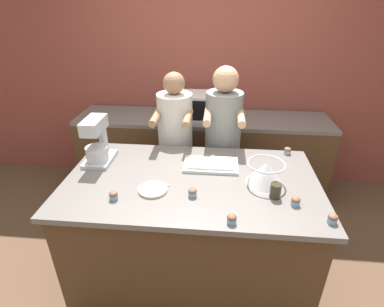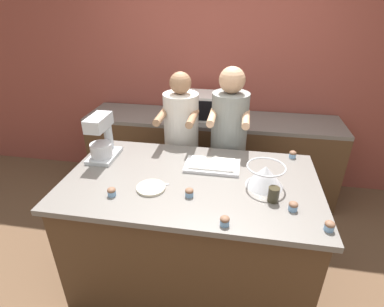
{
  "view_description": "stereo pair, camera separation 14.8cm",
  "coord_description": "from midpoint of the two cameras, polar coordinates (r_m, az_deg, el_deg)",
  "views": [
    {
      "loc": [
        0.17,
        -1.81,
        2.12
      ],
      "look_at": [
        0.0,
        0.05,
        1.14
      ],
      "focal_mm": 28.0,
      "sensor_mm": 36.0,
      "label": 1
    },
    {
      "loc": [
        0.32,
        -1.79,
        2.12
      ],
      "look_at": [
        0.0,
        0.05,
        1.14
      ],
      "focal_mm": 28.0,
      "sensor_mm": 36.0,
      "label": 2
    }
  ],
  "objects": [
    {
      "name": "ground_plane",
      "position": [
        2.79,
        1.43,
        -21.72
      ],
      "size": [
        16.0,
        16.0,
        0.0
      ],
      "primitive_type": "plane",
      "color": "brown"
    },
    {
      "name": "knife",
      "position": [
        2.08,
        -5.8,
        -6.34
      ],
      "size": [
        0.21,
        0.11,
        0.01
      ],
      "color": "#BCBCC1",
      "rests_on": "island_counter"
    },
    {
      "name": "cupcake_2",
      "position": [
        2.58,
        20.2,
        -0.15
      ],
      "size": [
        0.06,
        0.06,
        0.06
      ],
      "color": "#759EC6",
      "rests_on": "island_counter"
    },
    {
      "name": "back_wall",
      "position": [
        3.55,
        5.84,
        15.09
      ],
      "size": [
        10.0,
        0.06,
        2.7
      ],
      "color": "brown",
      "rests_on": "ground_plane"
    },
    {
      "name": "cupcake_3",
      "position": [
        1.96,
        1.66,
        -7.44
      ],
      "size": [
        0.06,
        0.06,
        0.06
      ],
      "color": "#759EC6",
      "rests_on": "island_counter"
    },
    {
      "name": "person_left",
      "position": [
        2.88,
        -0.55,
        0.84
      ],
      "size": [
        0.34,
        0.5,
        1.55
      ],
      "color": "brown",
      "rests_on": "ground_plane"
    },
    {
      "name": "cupcake_0",
      "position": [
        1.9,
        26.82,
        -12.25
      ],
      "size": [
        0.06,
        0.06,
        0.06
      ],
      "color": "#759EC6",
      "rests_on": "island_counter"
    },
    {
      "name": "person_right",
      "position": [
        2.82,
        8.33,
        0.79
      ],
      "size": [
        0.34,
        0.5,
        1.61
      ],
      "color": "#232328",
      "rests_on": "ground_plane"
    },
    {
      "name": "drinking_glass",
      "position": [
        2.0,
        17.34,
        -7.52
      ],
      "size": [
        0.07,
        0.07,
        0.1
      ],
      "color": "#332D1E",
      "rests_on": "island_counter"
    },
    {
      "name": "cupcake_4",
      "position": [
        2.02,
        -13.05,
        -7.14
      ],
      "size": [
        0.06,
        0.06,
        0.06
      ],
      "color": "#759EC6",
      "rests_on": "island_counter"
    },
    {
      "name": "baking_tray",
      "position": [
        2.3,
        5.7,
        -2.28
      ],
      "size": [
        0.41,
        0.24,
        0.04
      ],
      "color": "silver",
      "rests_on": "island_counter"
    },
    {
      "name": "cupcake_1",
      "position": [
        1.76,
        8.71,
        -12.6
      ],
      "size": [
        0.06,
        0.06,
        0.06
      ],
      "color": "#759EC6",
      "rests_on": "island_counter"
    },
    {
      "name": "microwave_oven",
      "position": [
        3.3,
        3.58,
        9.09
      ],
      "size": [
        0.5,
        0.35,
        0.27
      ],
      "color": "silver",
      "rests_on": "back_counter"
    },
    {
      "name": "stand_mixer",
      "position": [
        2.45,
        -15.16,
        2.51
      ],
      "size": [
        0.2,
        0.3,
        0.36
      ],
      "color": "#B2B7BC",
      "rests_on": "island_counter"
    },
    {
      "name": "mixing_bowl",
      "position": [
        2.12,
        15.73,
        -4.05
      ],
      "size": [
        0.27,
        0.27,
        0.15
      ],
      "color": "#BCBCC1",
      "rests_on": "island_counter"
    },
    {
      "name": "island_counter",
      "position": [
        2.44,
        1.57,
        -14.37
      ],
      "size": [
        1.81,
        1.04,
        0.96
      ],
      "color": "#4C331E",
      "rests_on": "ground_plane"
    },
    {
      "name": "cupcake_5",
      "position": [
        1.97,
        20.81,
        -9.4
      ],
      "size": [
        0.06,
        0.06,
        0.06
      ],
      "color": "#759EC6",
      "rests_on": "island_counter"
    },
    {
      "name": "small_plate",
      "position": [
        2.05,
        -5.78,
        -6.56
      ],
      "size": [
        0.2,
        0.2,
        0.02
      ],
      "color": "beige",
      "rests_on": "island_counter"
    },
    {
      "name": "back_counter",
      "position": [
        3.53,
        4.7,
        -0.27
      ],
      "size": [
        2.8,
        0.6,
        0.93
      ],
      "color": "#4C331E",
      "rests_on": "ground_plane"
    }
  ]
}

